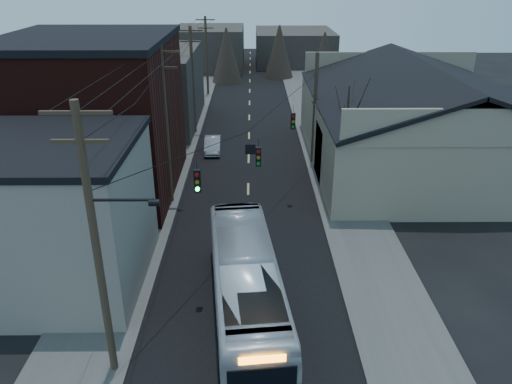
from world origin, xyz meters
TOP-DOWN VIEW (x-y plane):
  - road_surface at (0.00, 30.00)m, footprint 9.00×110.00m
  - sidewalk_left at (-6.50, 30.00)m, footprint 4.00×110.00m
  - sidewalk_right at (6.50, 30.00)m, footprint 4.00×110.00m
  - building_clapboard at (-9.00, 9.00)m, footprint 8.00×8.00m
  - building_brick at (-10.00, 20.00)m, footprint 10.00×12.00m
  - building_left_far at (-9.50, 36.00)m, footprint 9.00×14.00m
  - warehouse at (13.00, 25.00)m, footprint 16.16×20.60m
  - building_far_left at (-6.00, 65.00)m, footprint 10.00×12.00m
  - building_far_right at (7.00, 70.00)m, footprint 12.00×14.00m
  - bare_tree at (6.50, 20.00)m, footprint 0.40×0.40m
  - utility_lines at (-3.11, 24.14)m, footprint 11.24×45.28m
  - bus at (-0.00, 6.25)m, footprint 3.84×11.61m
  - parked_car at (-3.00, 27.70)m, footprint 1.44×3.75m

SIDE VIEW (x-z plane):
  - road_surface at x=0.00m, z-range 0.00..0.02m
  - sidewalk_left at x=-6.50m, z-range 0.00..0.12m
  - sidewalk_right at x=6.50m, z-range 0.00..0.12m
  - parked_car at x=-3.00m, z-range 0.00..1.22m
  - bus at x=0.00m, z-range 0.00..3.17m
  - building_far_right at x=7.00m, z-range 0.00..5.00m
  - warehouse at x=13.00m, z-range -1.17..6.56m
  - building_far_left at x=-6.00m, z-range 0.00..6.00m
  - building_clapboard at x=-9.00m, z-range 0.00..7.00m
  - building_left_far at x=-9.50m, z-range 0.00..7.00m
  - bare_tree at x=6.50m, z-range 0.00..7.20m
  - utility_lines at x=-3.11m, z-range -0.30..10.20m
  - building_brick at x=-10.00m, z-range 0.00..10.00m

